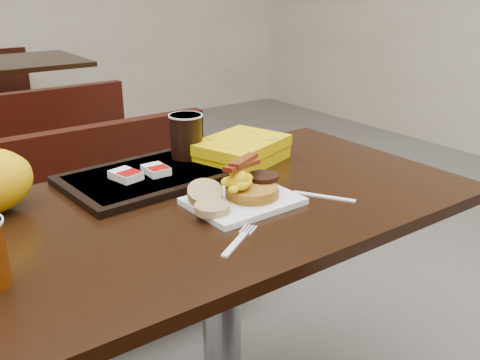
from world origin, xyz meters
TOP-DOWN VIEW (x-y plane):
  - table_near at (0.00, 0.00)m, footprint 1.20×0.70m
  - bench_near_n at (0.00, 0.70)m, footprint 1.00×0.46m
  - bench_far_s at (0.00, 1.90)m, footprint 1.00×0.46m
  - platter at (0.02, -0.06)m, footprint 0.25×0.19m
  - pancake_stack at (0.05, -0.06)m, footprint 0.14×0.14m
  - sausage_patty at (0.09, -0.04)m, footprint 0.08×0.08m
  - scrambled_eggs at (0.01, -0.06)m, footprint 0.09×0.08m
  - bacon_strips at (0.03, -0.04)m, footprint 0.15×0.11m
  - muffin_bottom at (-0.08, -0.08)m, footprint 0.08×0.08m
  - muffin_top at (-0.06, -0.03)m, footprint 0.10×0.10m
  - fork at (-0.11, -0.22)m, footprint 0.14×0.10m
  - knife at (0.20, -0.14)m, footprint 0.09×0.13m
  - condiment_syrup at (-0.02, -0.02)m, footprint 0.05×0.05m
  - tray at (-0.09, 0.21)m, footprint 0.42×0.31m
  - hashbrown_sleeve_left at (-0.15, 0.20)m, footprint 0.07×0.09m
  - hashbrown_sleeve_right at (-0.07, 0.19)m, footprint 0.05×0.07m
  - coffee_cup_far at (0.07, 0.26)m, footprint 0.11×0.11m
  - clamshell at (0.20, 0.18)m, footprint 0.29×0.26m

SIDE VIEW (x-z plane):
  - bench_near_n at x=0.00m, z-range 0.00..0.72m
  - bench_far_s at x=0.00m, z-range 0.00..0.72m
  - table_near at x=0.00m, z-range 0.00..0.75m
  - knife at x=0.20m, z-range 0.75..0.75m
  - fork at x=-0.11m, z-range 0.75..0.75m
  - condiment_syrup at x=-0.02m, z-range 0.75..0.76m
  - platter at x=0.02m, z-range 0.75..0.76m
  - tray at x=-0.09m, z-range 0.75..0.77m
  - muffin_bottom at x=-0.08m, z-range 0.76..0.78m
  - pancake_stack at x=0.05m, z-range 0.76..0.79m
  - hashbrown_sleeve_right at x=-0.07m, z-range 0.77..0.79m
  - hashbrown_sleeve_left at x=-0.15m, z-range 0.77..0.79m
  - clamshell at x=0.20m, z-range 0.75..0.82m
  - muffin_top at x=-0.06m, z-range 0.76..0.81m
  - sausage_patty at x=0.09m, z-range 0.79..0.80m
  - scrambled_eggs at x=0.01m, z-range 0.79..0.83m
  - coffee_cup_far at x=0.07m, z-range 0.77..0.89m
  - bacon_strips at x=0.03m, z-range 0.83..0.84m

